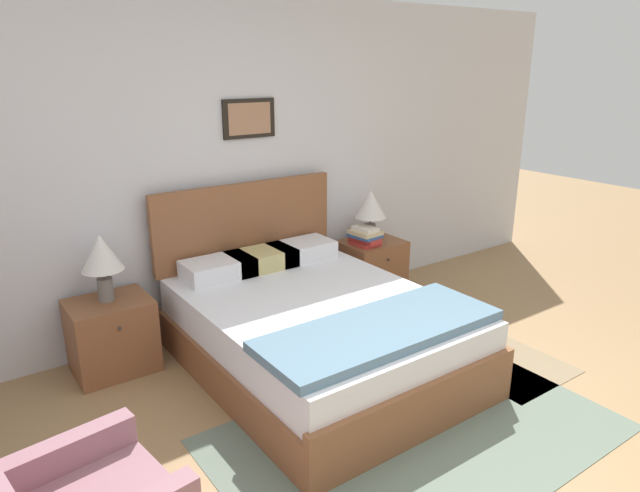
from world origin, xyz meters
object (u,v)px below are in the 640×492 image
object	(u,v)px
nightstand_near_window	(112,336)
nightstand_by_door	(371,268)
table_lamp_by_door	(371,206)
table_lamp_near_window	(101,255)
bed	(315,328)

from	to	relation	value
nightstand_near_window	nightstand_by_door	distance (m)	2.38
nightstand_by_door	table_lamp_by_door	size ratio (longest dim) A/B	1.15
table_lamp_near_window	bed	bearing A→B (deg)	-34.29
table_lamp_near_window	nightstand_near_window	bearing A→B (deg)	-92.50
bed	nightstand_by_door	xyz separation A→B (m)	(1.19, 0.79, -0.04)
nightstand_near_window	table_lamp_near_window	world-z (taller)	table_lamp_near_window
nightstand_near_window	table_lamp_by_door	distance (m)	2.44
nightstand_near_window	nightstand_by_door	xyz separation A→B (m)	(2.38, 0.00, 0.00)
bed	table_lamp_near_window	world-z (taller)	bed
table_lamp_near_window	nightstand_by_door	bearing A→B (deg)	-0.46
table_lamp_near_window	table_lamp_by_door	xyz separation A→B (m)	(2.36, 0.00, 0.00)
nightstand_near_window	table_lamp_by_door	xyz separation A→B (m)	(2.36, 0.02, 0.59)
bed	table_lamp_by_door	world-z (taller)	bed
table_lamp_by_door	bed	bearing A→B (deg)	-145.45
table_lamp_near_window	table_lamp_by_door	distance (m)	2.36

